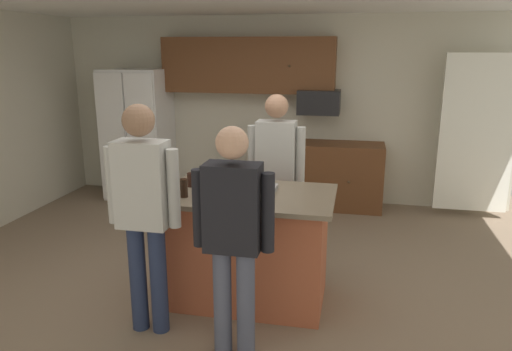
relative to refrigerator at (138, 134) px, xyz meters
name	(u,v)px	position (x,y,z in m)	size (l,w,h in m)	color
floor	(229,281)	(2.00, -2.38, -0.93)	(7.04, 7.04, 0.00)	#7F6B56
back_wall	(278,109)	(2.00, 0.42, 0.37)	(6.40, 0.10, 2.60)	beige
french_door_window_panel	(477,134)	(4.60, 0.02, 0.17)	(0.90, 0.06, 2.00)	white
cabinet_run_upper	(248,65)	(1.60, 0.22, 0.99)	(2.40, 0.38, 0.75)	brown
cabinet_run_lower	(316,174)	(2.60, 0.10, -0.48)	(1.80, 0.63, 0.90)	brown
refrigerator	(138,134)	(0.00, 0.00, 0.00)	(0.87, 0.76, 1.87)	white
microwave_over_range	(319,102)	(2.60, 0.12, 0.52)	(0.56, 0.40, 0.32)	black
kitchen_island	(249,246)	(2.26, -2.67, -0.44)	(1.43, 0.89, 0.97)	#AD5638
person_elder_center	(276,168)	(2.36, -1.87, 0.07)	(0.57, 0.23, 1.73)	tan
person_guest_by_door	(233,229)	(2.33, -3.46, 0.03)	(0.57, 0.22, 1.67)	#4C5166
person_guest_right	(144,204)	(1.61, -3.30, 0.10)	(0.57, 0.23, 1.77)	#232D4C
glass_dark_ale	(191,180)	(1.72, -2.57, 0.10)	(0.07, 0.07, 0.12)	black
tumbler_amber	(184,188)	(1.77, -2.88, 0.12)	(0.06, 0.06, 0.15)	black
glass_pilsner	(255,193)	(2.37, -2.92, 0.12)	(0.07, 0.07, 0.16)	black
serving_tray	(250,189)	(2.26, -2.61, 0.06)	(0.44, 0.30, 0.04)	#B7B7BC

